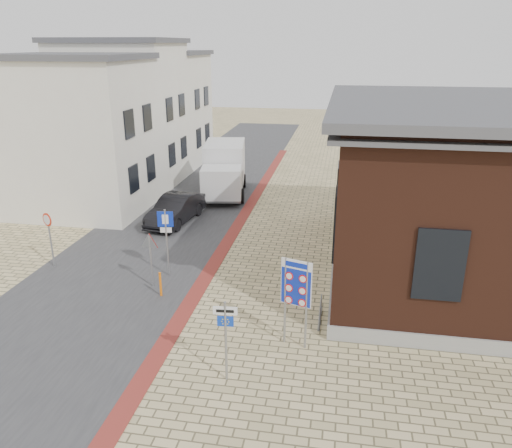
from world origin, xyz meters
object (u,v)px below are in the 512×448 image
Objects in this scene: box_truck at (224,169)px; parking_sign at (166,231)px; sedan at (176,209)px; border_sign at (296,285)px; essen_sign at (226,329)px; bollard at (160,284)px.

box_truck is 2.19× the size of parking_sign.
parking_sign is at bearing -66.50° from sedan.
border_sign reaches higher than sedan.
parking_sign is (0.47, -11.64, 0.35)m from box_truck.
sedan is at bearing -112.38° from box_truck.
border_sign is 1.02× the size of parking_sign.
border_sign is at bearing 45.31° from essen_sign.
parking_sign is (-3.78, 6.00, 0.33)m from essen_sign.
essen_sign is at bearing -85.86° from box_truck.
border_sign is 1.18× the size of essen_sign.
parking_sign reaches higher than essen_sign.
essen_sign reaches higher than sedan.
border_sign is 6.77m from parking_sign.
essen_sign is 0.86× the size of parking_sign.
bollard is (0.77, -13.34, -1.10)m from box_truck.
box_truck is 18.15m from essen_sign.
box_truck reaches higher than parking_sign.
bollard is (-5.16, 2.30, -1.58)m from border_sign.
box_truck is 2.54× the size of essen_sign.
bollard is (2.04, -7.83, -0.24)m from sedan.
border_sign is at bearing -44.81° from parking_sign.
sedan is 8.09m from bollard.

